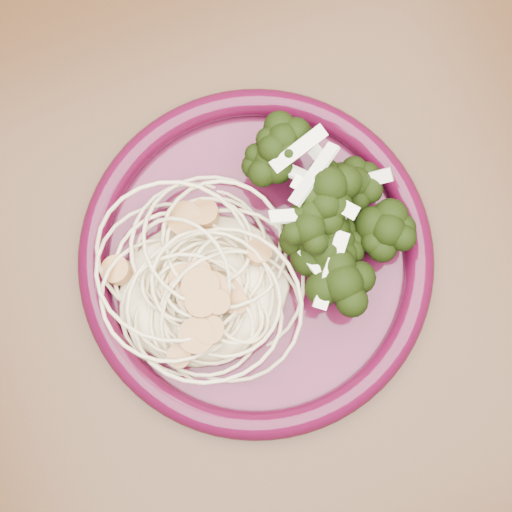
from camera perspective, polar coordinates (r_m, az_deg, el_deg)
The scene contains 6 objects.
dining_table at distance 0.64m, azimuth 2.22°, elevation -0.98°, with size 1.20×0.80×0.75m.
dinner_plate at distance 0.53m, azimuth 0.00°, elevation -0.19°, with size 0.31×0.31×0.02m.
spaghetti_pile at distance 0.52m, azimuth -4.24°, elevation -2.58°, with size 0.13×0.11×0.03m, color beige.
scallop_cluster at distance 0.48m, azimuth -4.55°, elevation -2.04°, with size 0.13×0.13×0.04m, color #BB8247, non-canonical shape.
broccoli_pile at distance 0.52m, azimuth 5.21°, elevation 3.42°, with size 0.10×0.16×0.05m, color black.
onion_garnish at distance 0.49m, azimuth 5.56°, elevation 4.32°, with size 0.07×0.10×0.05m, color white, non-canonical shape.
Camera 1 is at (-0.06, -0.08, 1.28)m, focal length 50.00 mm.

